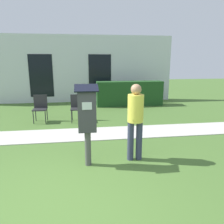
# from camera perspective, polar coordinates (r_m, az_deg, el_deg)

# --- Properties ---
(ground_plane) EXTENTS (40.00, 40.00, 0.00)m
(ground_plane) POSITION_cam_1_polar(r_m,az_deg,el_deg) (3.46, -15.32, -23.01)
(ground_plane) COLOR #476B2D
(sidewalk) EXTENTS (12.00, 1.10, 0.02)m
(sidewalk) POSITION_cam_1_polar(r_m,az_deg,el_deg) (6.21, -11.94, -5.89)
(sidewalk) COLOR beige
(sidewalk) RESTS_ON ground
(building_facade) EXTENTS (10.00, 0.26, 3.20)m
(building_facade) POSITION_cam_1_polar(r_m,az_deg,el_deg) (10.98, -10.68, 10.92)
(building_facade) COLOR silver
(building_facade) RESTS_ON ground
(parking_meter) EXTENTS (0.44, 0.31, 1.59)m
(parking_meter) POSITION_cam_1_polar(r_m,az_deg,el_deg) (4.14, -6.53, -0.83)
(parking_meter) COLOR #4C4C4C
(parking_meter) RESTS_ON ground
(person_standing) EXTENTS (0.32, 0.32, 1.58)m
(person_standing) POSITION_cam_1_polar(r_m,az_deg,el_deg) (4.40, 6.14, -1.16)
(person_standing) COLOR #333851
(person_standing) RESTS_ON ground
(outdoor_chair_left) EXTENTS (0.44, 0.44, 0.90)m
(outdoor_chair_left) POSITION_cam_1_polar(r_m,az_deg,el_deg) (7.68, -18.24, 1.46)
(outdoor_chair_left) COLOR #262628
(outdoor_chair_left) RESTS_ON ground
(outdoor_chair_middle) EXTENTS (0.44, 0.44, 0.90)m
(outdoor_chair_middle) POSITION_cam_1_polar(r_m,az_deg,el_deg) (7.48, -9.07, 1.67)
(outdoor_chair_middle) COLOR #262628
(outdoor_chair_middle) RESTS_ON ground
(hedge_row) EXTENTS (2.99, 0.60, 1.10)m
(hedge_row) POSITION_cam_1_polar(r_m,az_deg,el_deg) (9.98, 4.60, 4.84)
(hedge_row) COLOR #1E471E
(hedge_row) RESTS_ON ground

